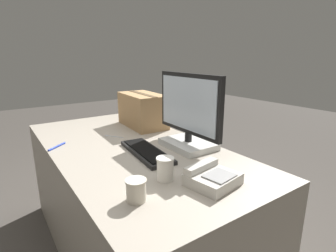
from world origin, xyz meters
name	(u,v)px	position (x,y,z in m)	size (l,w,h in m)	color
ground_plane	(134,247)	(0.00, 0.00, 0.00)	(12.00, 12.00, 0.00)	#47423D
office_desk	(132,199)	(0.00, 0.00, 0.38)	(1.80, 0.90, 0.76)	#A89E8E
monitor	(189,117)	(0.23, 0.28, 0.95)	(0.54, 0.24, 0.45)	white
keyboard	(146,152)	(0.18, 0.01, 0.77)	(0.46, 0.19, 0.03)	black
desk_phone	(212,177)	(0.66, 0.07, 0.79)	(0.22, 0.23, 0.08)	beige
paper_cup_left	(165,169)	(0.51, -0.08, 0.81)	(0.08, 0.08, 0.11)	white
paper_cup_right	(136,190)	(0.60, -0.27, 0.80)	(0.08, 0.08, 0.09)	beige
spoon	(111,136)	(-0.25, -0.02, 0.76)	(0.13, 0.10, 0.00)	silver
cardboard_box	(143,110)	(-0.37, 0.30, 0.88)	(0.45, 0.26, 0.26)	tan
pen_marker	(57,146)	(-0.22, -0.38, 0.76)	(0.10, 0.12, 0.01)	#1933B2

